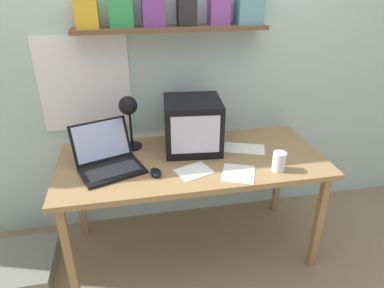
{
  "coord_description": "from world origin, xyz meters",
  "views": [
    {
      "loc": [
        -0.37,
        -1.85,
        1.77
      ],
      "look_at": [
        0.0,
        0.0,
        0.84
      ],
      "focal_mm": 32.0,
      "sensor_mm": 36.0,
      "label": 1
    }
  ],
  "objects_px": {
    "laptop": "(107,157)",
    "open_notebook": "(238,174)",
    "computer_mouse": "(156,172)",
    "crt_monitor": "(193,125)",
    "loose_paper_near_monitor": "(244,148)",
    "desk_lamp": "(129,112)",
    "corner_desk": "(192,167)",
    "printed_handout": "(194,171)",
    "floor_cushion": "(18,265)",
    "juice_glass": "(279,162)"
  },
  "relations": [
    {
      "from": "corner_desk",
      "to": "desk_lamp",
      "type": "bearing_deg",
      "value": 154.76
    },
    {
      "from": "desk_lamp",
      "to": "printed_handout",
      "type": "relative_size",
      "value": 1.57
    },
    {
      "from": "juice_glass",
      "to": "floor_cushion",
      "type": "bearing_deg",
      "value": 171.66
    },
    {
      "from": "crt_monitor",
      "to": "computer_mouse",
      "type": "distance_m",
      "value": 0.43
    },
    {
      "from": "loose_paper_near_monitor",
      "to": "printed_handout",
      "type": "distance_m",
      "value": 0.45
    },
    {
      "from": "printed_handout",
      "to": "crt_monitor",
      "type": "bearing_deg",
      "value": 80.2
    },
    {
      "from": "laptop",
      "to": "printed_handout",
      "type": "bearing_deg",
      "value": -37.65
    },
    {
      "from": "computer_mouse",
      "to": "open_notebook",
      "type": "xyz_separation_m",
      "value": [
        0.47,
        -0.08,
        -0.01
      ]
    },
    {
      "from": "corner_desk",
      "to": "laptop",
      "type": "distance_m",
      "value": 0.53
    },
    {
      "from": "printed_handout",
      "to": "desk_lamp",
      "type": "bearing_deg",
      "value": 135.9
    },
    {
      "from": "corner_desk",
      "to": "loose_paper_near_monitor",
      "type": "height_order",
      "value": "loose_paper_near_monitor"
    },
    {
      "from": "laptop",
      "to": "juice_glass",
      "type": "relative_size",
      "value": 3.89
    },
    {
      "from": "juice_glass",
      "to": "loose_paper_near_monitor",
      "type": "height_order",
      "value": "juice_glass"
    },
    {
      "from": "crt_monitor",
      "to": "floor_cushion",
      "type": "distance_m",
      "value": 1.48
    },
    {
      "from": "corner_desk",
      "to": "crt_monitor",
      "type": "height_order",
      "value": "crt_monitor"
    },
    {
      "from": "printed_handout",
      "to": "floor_cushion",
      "type": "xyz_separation_m",
      "value": [
        -1.15,
        0.17,
        -0.69
      ]
    },
    {
      "from": "laptop",
      "to": "open_notebook",
      "type": "bearing_deg",
      "value": -37.29
    },
    {
      "from": "laptop",
      "to": "printed_handout",
      "type": "height_order",
      "value": "laptop"
    },
    {
      "from": "open_notebook",
      "to": "printed_handout",
      "type": "height_order",
      "value": "same"
    },
    {
      "from": "computer_mouse",
      "to": "crt_monitor",
      "type": "bearing_deg",
      "value": 47.31
    },
    {
      "from": "loose_paper_near_monitor",
      "to": "desk_lamp",
      "type": "bearing_deg",
      "value": 171.47
    },
    {
      "from": "computer_mouse",
      "to": "loose_paper_near_monitor",
      "type": "xyz_separation_m",
      "value": [
        0.61,
        0.22,
        -0.01
      ]
    },
    {
      "from": "crt_monitor",
      "to": "laptop",
      "type": "height_order",
      "value": "crt_monitor"
    },
    {
      "from": "corner_desk",
      "to": "printed_handout",
      "type": "distance_m",
      "value": 0.18
    },
    {
      "from": "laptop",
      "to": "computer_mouse",
      "type": "height_order",
      "value": "laptop"
    },
    {
      "from": "open_notebook",
      "to": "floor_cushion",
      "type": "height_order",
      "value": "open_notebook"
    },
    {
      "from": "crt_monitor",
      "to": "floor_cushion",
      "type": "xyz_separation_m",
      "value": [
        -1.21,
        -0.14,
        -0.85
      ]
    },
    {
      "from": "desk_lamp",
      "to": "crt_monitor",
      "type": "bearing_deg",
      "value": 0.58
    },
    {
      "from": "crt_monitor",
      "to": "floor_cushion",
      "type": "relative_size",
      "value": 0.82
    },
    {
      "from": "corner_desk",
      "to": "desk_lamp",
      "type": "xyz_separation_m",
      "value": [
        -0.37,
        0.17,
        0.33
      ]
    },
    {
      "from": "open_notebook",
      "to": "floor_cushion",
      "type": "relative_size",
      "value": 0.55
    },
    {
      "from": "laptop",
      "to": "floor_cushion",
      "type": "bearing_deg",
      "value": 159.89
    },
    {
      "from": "juice_glass",
      "to": "printed_handout",
      "type": "height_order",
      "value": "juice_glass"
    },
    {
      "from": "open_notebook",
      "to": "printed_handout",
      "type": "bearing_deg",
      "value": 163.13
    },
    {
      "from": "printed_handout",
      "to": "floor_cushion",
      "type": "distance_m",
      "value": 1.35
    },
    {
      "from": "crt_monitor",
      "to": "printed_handout",
      "type": "xyz_separation_m",
      "value": [
        -0.05,
        -0.3,
        -0.16
      ]
    },
    {
      "from": "juice_glass",
      "to": "floor_cushion",
      "type": "xyz_separation_m",
      "value": [
        -1.65,
        0.24,
        -0.74
      ]
    },
    {
      "from": "open_notebook",
      "to": "floor_cushion",
      "type": "xyz_separation_m",
      "value": [
        -1.4,
        0.24,
        -0.69
      ]
    },
    {
      "from": "crt_monitor",
      "to": "laptop",
      "type": "bearing_deg",
      "value": -159.52
    },
    {
      "from": "juice_glass",
      "to": "open_notebook",
      "type": "bearing_deg",
      "value": 179.82
    },
    {
      "from": "open_notebook",
      "to": "loose_paper_near_monitor",
      "type": "xyz_separation_m",
      "value": [
        0.14,
        0.3,
        0.0
      ]
    },
    {
      "from": "computer_mouse",
      "to": "printed_handout",
      "type": "distance_m",
      "value": 0.22
    },
    {
      "from": "open_notebook",
      "to": "printed_handout",
      "type": "distance_m",
      "value": 0.26
    },
    {
      "from": "loose_paper_near_monitor",
      "to": "computer_mouse",
      "type": "bearing_deg",
      "value": -160.27
    },
    {
      "from": "laptop",
      "to": "desk_lamp",
      "type": "relative_size",
      "value": 1.18
    },
    {
      "from": "floor_cushion",
      "to": "loose_paper_near_monitor",
      "type": "bearing_deg",
      "value": 2.23
    },
    {
      "from": "laptop",
      "to": "corner_desk",
      "type": "bearing_deg",
      "value": -19.47
    },
    {
      "from": "desk_lamp",
      "to": "open_notebook",
      "type": "xyz_separation_m",
      "value": [
        0.59,
        -0.41,
        -0.27
      ]
    },
    {
      "from": "loose_paper_near_monitor",
      "to": "laptop",
      "type": "bearing_deg",
      "value": -175.79
    },
    {
      "from": "corner_desk",
      "to": "open_notebook",
      "type": "xyz_separation_m",
      "value": [
        0.23,
        -0.24,
        0.06
      ]
    }
  ]
}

